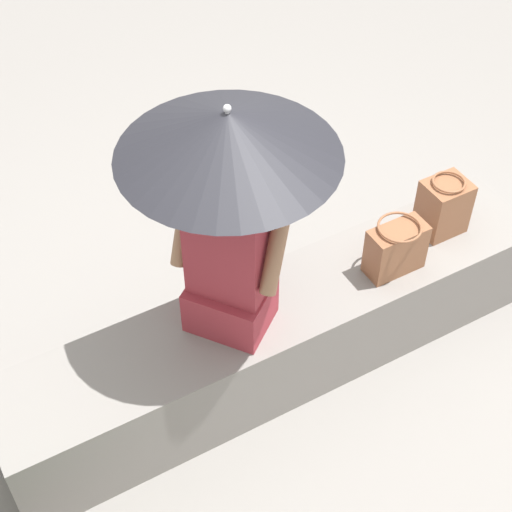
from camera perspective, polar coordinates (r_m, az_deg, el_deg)
name	(u,v)px	position (r m, az deg, el deg)	size (l,w,h in m)	color
ground_plane	(278,367)	(3.98, 1.61, -8.01)	(14.00, 14.00, 0.00)	gray
stone_bench	(279,336)	(3.79, 1.69, -5.78)	(2.70, 0.49, 0.50)	gray
person_seated	(229,259)	(3.24, -1.96, -0.21)	(0.44, 0.49, 0.90)	#992D38
parasol	(228,134)	(2.87, -2.03, 8.73)	(0.85, 0.85, 1.11)	#B7B7BC
handbag_black	(443,206)	(3.93, 13.32, 3.52)	(0.21, 0.18, 0.30)	brown
tote_bag_canvas	(396,248)	(3.70, 10.02, 0.56)	(0.27, 0.20, 0.27)	brown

